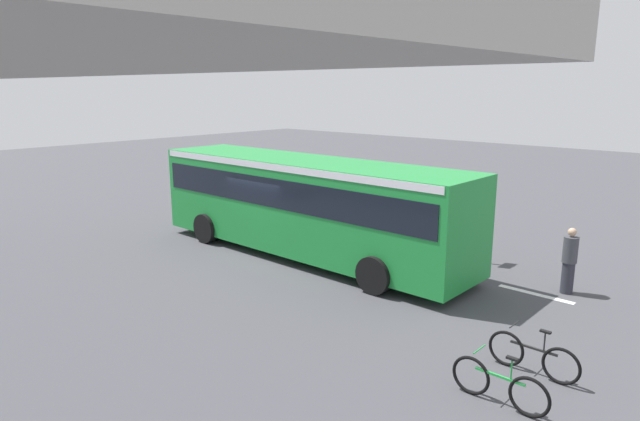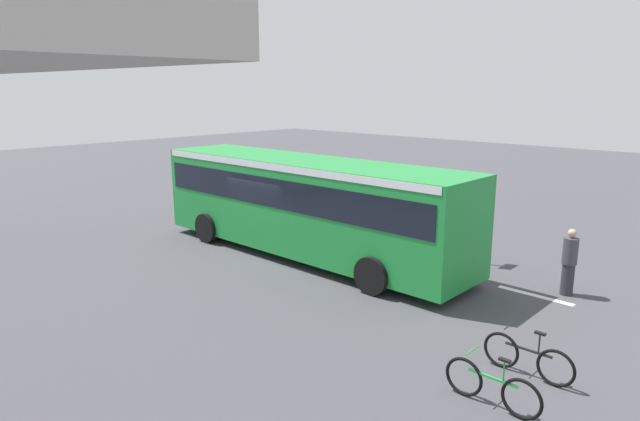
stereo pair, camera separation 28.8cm
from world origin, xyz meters
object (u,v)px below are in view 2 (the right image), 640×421
Objects in this scene: traffic_sign at (465,203)px; bicycle_black at (528,358)px; city_bus at (306,199)px; bicycle_green at (492,387)px; pedestrian at (569,262)px.

bicycle_black is at bearing 128.51° from traffic_sign.
city_bus reaches higher than bicycle_black.
traffic_sign is (4.38, -6.96, 1.52)m from bicycle_green.
pedestrian is (-7.47, -2.23, -1.00)m from city_bus.
traffic_sign is at bearing -144.30° from city_bus.
bicycle_green is at bearing 98.58° from pedestrian.
city_bus reaches higher than traffic_sign.
bicycle_green is (-8.41, 4.06, -1.51)m from city_bus.
traffic_sign is (-4.04, -2.90, 0.01)m from city_bus.
traffic_sign is at bearing -57.81° from bicycle_green.
pedestrian reaches higher than bicycle_green.
pedestrian is (0.95, -6.29, 0.51)m from bicycle_green.
city_bus is 6.44× the size of pedestrian.
pedestrian is 3.64m from traffic_sign.
bicycle_black is (-0.03, -1.42, 0.00)m from bicycle_green.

